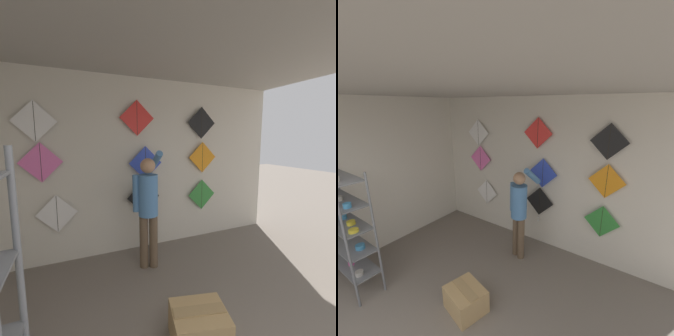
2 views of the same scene
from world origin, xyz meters
TOP-DOWN VIEW (x-y plane):
  - back_panel at (0.00, 3.66)m, footprint 5.35×0.06m
  - ceiling_slab at (0.00, 1.82)m, footprint 5.35×4.43m
  - shopkeeper at (0.00, 3.02)m, footprint 0.41×0.54m
  - cardboard_box at (0.02, 1.65)m, footprint 0.58×0.53m
  - kite_0 at (-1.19, 3.57)m, footprint 0.55×0.01m
  - kite_1 at (0.11, 3.57)m, footprint 0.55×0.04m
  - kite_2 at (1.23, 3.57)m, footprint 0.55×0.01m
  - kite_3 at (-1.34, 3.57)m, footprint 0.55×0.01m
  - kite_4 at (0.15, 3.57)m, footprint 0.55×0.01m
  - kite_5 at (1.23, 3.57)m, footprint 0.55×0.01m
  - kite_6 at (-1.38, 3.57)m, footprint 0.55×0.01m
  - kite_7 at (0.02, 3.57)m, footprint 0.55×0.01m
  - kite_8 at (1.20, 3.57)m, footprint 0.55×0.01m

SIDE VIEW (x-z plane):
  - cardboard_box at x=0.02m, z-range 0.00..0.33m
  - kite_0 at x=-1.19m, z-range 0.50..1.05m
  - kite_2 at x=1.23m, z-range 0.54..1.09m
  - kite_1 at x=0.11m, z-range 0.51..1.20m
  - shopkeeper at x=0.00m, z-range 0.11..1.79m
  - back_panel at x=0.00m, z-range 0.00..2.80m
  - kite_4 at x=0.15m, z-range 1.17..1.73m
  - kite_5 at x=1.23m, z-range 1.23..1.78m
  - kite_3 at x=-1.34m, z-range 1.25..1.80m
  - kite_6 at x=-1.38m, z-range 1.80..2.35m
  - kite_8 at x=1.20m, z-range 1.84..2.40m
  - kite_7 at x=0.02m, z-range 1.89..2.44m
  - ceiling_slab at x=0.00m, z-range 2.80..2.84m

